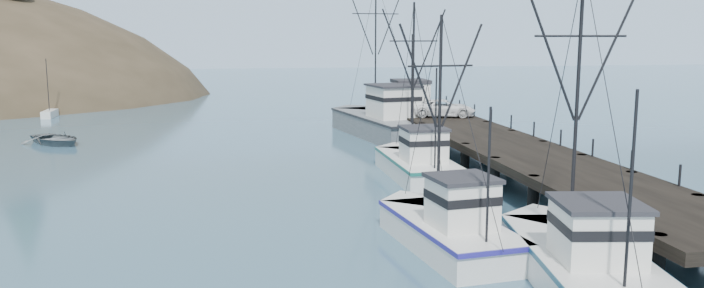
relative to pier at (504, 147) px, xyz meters
name	(u,v)px	position (x,y,z in m)	size (l,w,h in m)	color
ground	(317,270)	(-14.00, -16.00, -1.69)	(400.00, 400.00, 0.00)	#335871
pier	(504,147)	(0.00, 0.00, 0.00)	(6.00, 44.00, 2.00)	black
distant_ridge	(278,65)	(-4.00, 154.00, -1.69)	(360.00, 40.00, 26.00)	#9EB2C6
distant_ridge_far	(102,64)	(-54.00, 169.00, -1.69)	(180.00, 25.00, 18.00)	silver
trawler_near	(579,257)	(-4.75, -18.56, -0.87)	(5.28, 11.56, 11.60)	silver
trawler_mid	(446,228)	(-8.34, -14.12, -0.87)	(4.33, 9.90, 9.95)	silver
trawler_far	(416,163)	(-5.77, 0.00, -0.87)	(3.59, 10.72, 11.08)	silver
work_vessel	(382,122)	(-4.15, 17.17, -0.46)	(7.40, 16.67, 13.74)	slate
pier_shed	(410,95)	(-1.43, 18.00, 1.73)	(3.00, 3.20, 2.80)	silver
pickup_truck	(444,108)	(0.23, 13.46, 1.02)	(2.37, 5.14, 1.43)	white
motorboat	(56,144)	(-31.05, 17.18, -1.69)	(4.01, 5.61, 1.16)	slate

